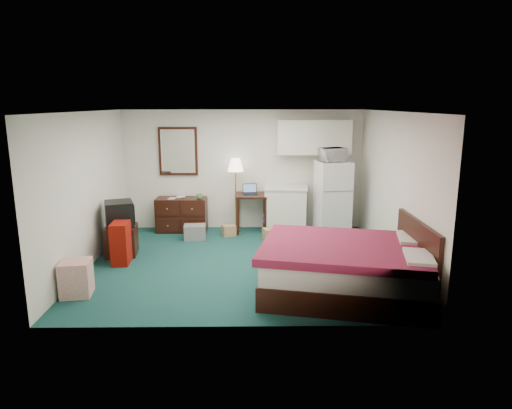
{
  "coord_description": "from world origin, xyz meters",
  "views": [
    {
      "loc": [
        0.14,
        -7.29,
        2.63
      ],
      "look_at": [
        0.24,
        0.22,
        0.96
      ],
      "focal_mm": 32.0,
      "sensor_mm": 36.0,
      "label": 1
    }
  ],
  "objects_px": {
    "dresser": "(182,215)",
    "floor_lamp": "(236,195)",
    "bed": "(346,269)",
    "suitcase": "(121,243)",
    "fridge": "(332,199)",
    "kitchen_counter": "(286,210)",
    "desk": "(251,213)",
    "tv_stand": "(122,240)"
  },
  "relations": [
    {
      "from": "kitchen_counter",
      "to": "tv_stand",
      "type": "bearing_deg",
      "value": -148.68
    },
    {
      "from": "tv_stand",
      "to": "suitcase",
      "type": "xyz_separation_m",
      "value": [
        0.12,
        -0.46,
        0.09
      ]
    },
    {
      "from": "kitchen_counter",
      "to": "bed",
      "type": "bearing_deg",
      "value": -73.64
    },
    {
      "from": "floor_lamp",
      "to": "dresser",
      "type": "bearing_deg",
      "value": 179.56
    },
    {
      "from": "kitchen_counter",
      "to": "tv_stand",
      "type": "distance_m",
      "value": 3.35
    },
    {
      "from": "kitchen_counter",
      "to": "suitcase",
      "type": "xyz_separation_m",
      "value": [
        -2.89,
        -1.91,
        -0.11
      ]
    },
    {
      "from": "desk",
      "to": "kitchen_counter",
      "type": "xyz_separation_m",
      "value": [
        0.71,
        -0.02,
        0.06
      ]
    },
    {
      "from": "desk",
      "to": "dresser",
      "type": "bearing_deg",
      "value": 177.97
    },
    {
      "from": "desk",
      "to": "kitchen_counter",
      "type": "height_order",
      "value": "kitchen_counter"
    },
    {
      "from": "fridge",
      "to": "suitcase",
      "type": "relative_size",
      "value": 2.15
    },
    {
      "from": "fridge",
      "to": "bed",
      "type": "bearing_deg",
      "value": -104.73
    },
    {
      "from": "dresser",
      "to": "bed",
      "type": "xyz_separation_m",
      "value": [
        2.76,
        -3.26,
        0.0
      ]
    },
    {
      "from": "floor_lamp",
      "to": "fridge",
      "type": "distance_m",
      "value": 1.98
    },
    {
      "from": "fridge",
      "to": "bed",
      "type": "distance_m",
      "value": 2.92
    },
    {
      "from": "floor_lamp",
      "to": "bed",
      "type": "bearing_deg",
      "value": -63.35
    },
    {
      "from": "fridge",
      "to": "desk",
      "type": "bearing_deg",
      "value": 159.64
    },
    {
      "from": "desk",
      "to": "fridge",
      "type": "bearing_deg",
      "value": -11.92
    },
    {
      "from": "fridge",
      "to": "bed",
      "type": "height_order",
      "value": "fridge"
    },
    {
      "from": "bed",
      "to": "suitcase",
      "type": "distance_m",
      "value": 3.72
    },
    {
      "from": "floor_lamp",
      "to": "desk",
      "type": "bearing_deg",
      "value": -6.94
    },
    {
      "from": "kitchen_counter",
      "to": "fridge",
      "type": "height_order",
      "value": "fridge"
    },
    {
      "from": "tv_stand",
      "to": "bed",
      "type": "bearing_deg",
      "value": -32.78
    },
    {
      "from": "desk",
      "to": "fridge",
      "type": "xyz_separation_m",
      "value": [
        1.62,
        -0.34,
        0.36
      ]
    },
    {
      "from": "floor_lamp",
      "to": "desk",
      "type": "relative_size",
      "value": 1.93
    },
    {
      "from": "dresser",
      "to": "tv_stand",
      "type": "distance_m",
      "value": 1.73
    },
    {
      "from": "kitchen_counter",
      "to": "suitcase",
      "type": "height_order",
      "value": "kitchen_counter"
    },
    {
      "from": "dresser",
      "to": "kitchen_counter",
      "type": "bearing_deg",
      "value": -0.34
    },
    {
      "from": "desk",
      "to": "tv_stand",
      "type": "bearing_deg",
      "value": -147.75
    },
    {
      "from": "desk",
      "to": "tv_stand",
      "type": "xyz_separation_m",
      "value": [
        -2.3,
        -1.46,
        -0.14
      ]
    },
    {
      "from": "desk",
      "to": "bed",
      "type": "xyz_separation_m",
      "value": [
        1.31,
        -3.21,
        -0.04
      ]
    },
    {
      "from": "dresser",
      "to": "tv_stand",
      "type": "xyz_separation_m",
      "value": [
        -0.85,
        -1.51,
        -0.09
      ]
    },
    {
      "from": "fridge",
      "to": "tv_stand",
      "type": "distance_m",
      "value": 4.11
    },
    {
      "from": "desk",
      "to": "suitcase",
      "type": "relative_size",
      "value": 1.13
    },
    {
      "from": "bed",
      "to": "floor_lamp",
      "type": "bearing_deg",
      "value": 128.97
    },
    {
      "from": "fridge",
      "to": "suitcase",
      "type": "distance_m",
      "value": 4.14
    },
    {
      "from": "dresser",
      "to": "desk",
      "type": "distance_m",
      "value": 1.46
    },
    {
      "from": "dresser",
      "to": "bed",
      "type": "distance_m",
      "value": 4.27
    },
    {
      "from": "dresser",
      "to": "floor_lamp",
      "type": "bearing_deg",
      "value": 1.02
    },
    {
      "from": "floor_lamp",
      "to": "suitcase",
      "type": "bearing_deg",
      "value": -133.41
    },
    {
      "from": "desk",
      "to": "fridge",
      "type": "distance_m",
      "value": 1.69
    },
    {
      "from": "fridge",
      "to": "tv_stand",
      "type": "relative_size",
      "value": 2.67
    },
    {
      "from": "dresser",
      "to": "suitcase",
      "type": "height_order",
      "value": "dresser"
    }
  ]
}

